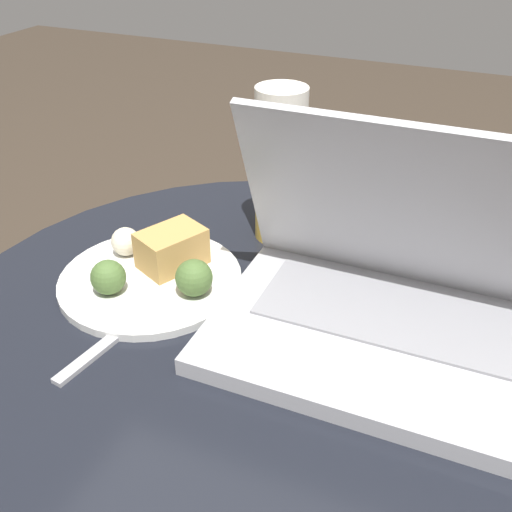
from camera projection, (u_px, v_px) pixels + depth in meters
name	position (u px, v px, depth m)	size (l,w,h in m)	color
table	(260.00, 417.00, 0.67)	(0.68, 0.68, 0.51)	#9E9EA3
laptop	(389.00, 297.00, 0.56)	(0.32, 0.22, 0.22)	#B2B2B7
beer_glass	(280.00, 166.00, 0.70)	(0.06, 0.06, 0.19)	gold
snack_plate	(155.00, 270.00, 0.66)	(0.20, 0.20, 0.05)	silver
fork	(140.00, 317.00, 0.61)	(0.05, 0.19, 0.00)	#B2B2B7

